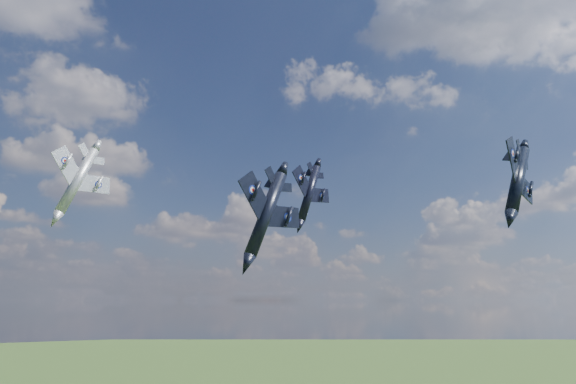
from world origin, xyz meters
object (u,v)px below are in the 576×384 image
jet_right_navy (518,180)px  jet_left_silver (77,180)px  jet_high_navy (309,193)px  jet_lead_navy (266,214)px

jet_right_navy → jet_left_silver: (-44.09, 34.01, 1.62)m
jet_right_navy → jet_left_silver: 55.71m
jet_right_navy → jet_high_navy: bearing=82.1°
jet_right_navy → jet_high_navy: jet_high_navy is taller
jet_high_navy → jet_left_silver: jet_high_navy is taller
jet_high_navy → jet_left_silver: bearing=162.8°
jet_high_navy → jet_left_silver: size_ratio=1.02×
jet_right_navy → jet_high_navy: 34.89m
jet_lead_navy → jet_right_navy: bearing=-51.7°
jet_lead_navy → jet_high_navy: (15.81, 15.24, 6.62)m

